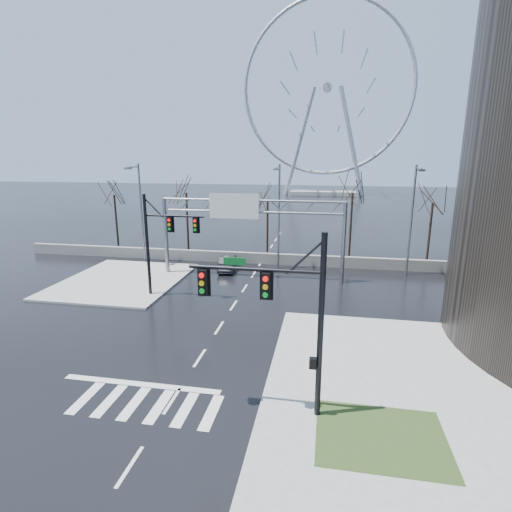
% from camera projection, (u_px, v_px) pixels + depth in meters
% --- Properties ---
extents(ground, '(260.00, 260.00, 0.00)m').
position_uv_depth(ground, '(200.00, 358.00, 21.90)').
color(ground, black).
rests_on(ground, ground).
extents(sidewalk_right_ext, '(12.00, 10.00, 0.15)m').
position_uv_depth(sidewalk_right_ext, '(384.00, 355.00, 22.06)').
color(sidewalk_right_ext, gray).
rests_on(sidewalk_right_ext, ground).
extents(sidewalk_far, '(10.00, 12.00, 0.15)m').
position_uv_depth(sidewalk_far, '(123.00, 280.00, 35.23)').
color(sidewalk_far, gray).
rests_on(sidewalk_far, ground).
extents(grass_strip, '(5.00, 4.00, 0.02)m').
position_uv_depth(grass_strip, '(381.00, 437.00, 15.54)').
color(grass_strip, '#233716').
rests_on(grass_strip, sidewalk_near).
extents(barrier_wall, '(52.00, 0.50, 1.10)m').
position_uv_depth(barrier_wall, '(261.00, 258.00, 40.84)').
color(barrier_wall, slate).
rests_on(barrier_wall, ground).
extents(signal_mast_near, '(5.52, 0.41, 8.00)m').
position_uv_depth(signal_mast_near, '(287.00, 308.00, 15.96)').
color(signal_mast_near, black).
rests_on(signal_mast_near, ground).
extents(signal_mast_far, '(4.72, 0.41, 8.00)m').
position_uv_depth(signal_mast_far, '(160.00, 236.00, 30.27)').
color(signal_mast_far, black).
rests_on(signal_mast_far, ground).
extents(sign_gantry, '(16.36, 0.40, 7.60)m').
position_uv_depth(sign_gantry, '(247.00, 221.00, 34.96)').
color(sign_gantry, slate).
rests_on(sign_gantry, ground).
extents(streetlight_left, '(0.50, 2.55, 10.00)m').
position_uv_depth(streetlight_left, '(139.00, 206.00, 39.85)').
color(streetlight_left, slate).
rests_on(streetlight_left, ground).
extents(streetlight_mid, '(0.50, 2.55, 10.00)m').
position_uv_depth(streetlight_mid, '(279.00, 209.00, 37.43)').
color(streetlight_mid, slate).
rests_on(streetlight_mid, ground).
extents(streetlight_right, '(0.50, 2.55, 10.00)m').
position_uv_depth(streetlight_right, '(413.00, 212.00, 35.35)').
color(streetlight_right, slate).
rests_on(streetlight_right, ground).
extents(tree_far_left, '(3.50, 3.50, 7.00)m').
position_uv_depth(tree_far_left, '(115.00, 201.00, 46.53)').
color(tree_far_left, black).
rests_on(tree_far_left, ground).
extents(tree_left, '(3.75, 3.75, 7.50)m').
position_uv_depth(tree_left, '(186.00, 200.00, 44.40)').
color(tree_left, black).
rests_on(tree_left, ground).
extents(tree_center, '(3.25, 3.25, 6.50)m').
position_uv_depth(tree_center, '(268.00, 208.00, 43.99)').
color(tree_center, black).
rests_on(tree_center, ground).
extents(tree_right, '(3.90, 3.90, 7.80)m').
position_uv_depth(tree_right, '(352.00, 201.00, 41.23)').
color(tree_right, black).
rests_on(tree_right, ground).
extents(tree_far_right, '(3.40, 3.40, 6.80)m').
position_uv_depth(tree_far_right, '(432.00, 210.00, 40.52)').
color(tree_far_right, black).
rests_on(tree_far_right, ground).
extents(ferris_wheel, '(45.00, 6.00, 50.91)m').
position_uv_depth(ferris_wheel, '(327.00, 95.00, 105.20)').
color(ferris_wheel, gray).
rests_on(ferris_wheel, ground).
extents(car, '(1.94, 4.24, 1.35)m').
position_uv_depth(car, '(227.00, 263.00, 38.42)').
color(car, black).
rests_on(car, ground).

